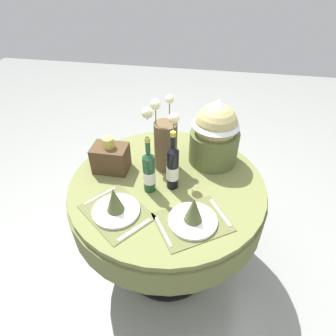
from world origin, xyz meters
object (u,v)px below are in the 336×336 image
object	(u,v)px
dining_table	(167,200)
wine_bottle_left	(173,167)
place_setting_left	(115,206)
woven_basket_side_left	(111,157)
place_setting_right	(193,216)
wine_bottle_centre	(149,172)
flower_vase	(165,142)
gift_tub_back_right	(215,130)

from	to	relation	value
dining_table	wine_bottle_left	bearing A→B (deg)	-40.47
dining_table	place_setting_left	world-z (taller)	place_setting_left
wine_bottle_left	woven_basket_side_left	world-z (taller)	wine_bottle_left
place_setting_right	wine_bottle_centre	world-z (taller)	wine_bottle_centre
flower_vase	gift_tub_back_right	xyz separation A→B (m)	(0.28, 0.11, 0.04)
dining_table	gift_tub_back_right	xyz separation A→B (m)	(0.24, 0.26, 0.36)
dining_table	woven_basket_side_left	xyz separation A→B (m)	(-0.35, 0.06, 0.22)
flower_vase	wine_bottle_centre	size ratio (longest dim) A/B	1.32
place_setting_left	place_setting_right	size ratio (longest dim) A/B	1.00
woven_basket_side_left	place_setting_right	bearing A→B (deg)	-32.69
gift_tub_back_right	woven_basket_side_left	world-z (taller)	gift_tub_back_right
flower_vase	woven_basket_side_left	distance (m)	0.33
place_setting_right	woven_basket_side_left	world-z (taller)	woven_basket_side_left
place_setting_left	woven_basket_side_left	world-z (taller)	woven_basket_side_left
place_setting_left	wine_bottle_left	xyz separation A→B (m)	(0.25, 0.24, 0.09)
woven_basket_side_left	flower_vase	bearing A→B (deg)	14.40
place_setting_left	gift_tub_back_right	distance (m)	0.72
wine_bottle_centre	gift_tub_back_right	distance (m)	0.47
gift_tub_back_right	woven_basket_side_left	distance (m)	0.63
flower_vase	wine_bottle_left	xyz separation A→B (m)	(0.07, -0.17, -0.04)
dining_table	gift_tub_back_right	size ratio (longest dim) A/B	2.74
dining_table	place_setting_left	distance (m)	0.39
wine_bottle_left	gift_tub_back_right	distance (m)	0.36
place_setting_right	place_setting_left	bearing A→B (deg)	-179.80
place_setting_left	wine_bottle_centre	xyz separation A→B (m)	(0.13, 0.20, 0.08)
wine_bottle_centre	dining_table	bearing A→B (deg)	42.75
place_setting_right	gift_tub_back_right	world-z (taller)	gift_tub_back_right
wine_bottle_left	wine_bottle_centre	size ratio (longest dim) A/B	1.05
flower_vase	wine_bottle_left	bearing A→B (deg)	-67.01
place_setting_right	wine_bottle_left	bearing A→B (deg)	119.95
place_setting_left	wine_bottle_left	distance (m)	0.36
wine_bottle_left	wine_bottle_centre	bearing A→B (deg)	-158.26
place_setting_left	wine_bottle_centre	size ratio (longest dim) A/B	1.27
flower_vase	wine_bottle_centre	bearing A→B (deg)	-101.69
woven_basket_side_left	dining_table	bearing A→B (deg)	-10.20
place_setting_right	gift_tub_back_right	distance (m)	0.56
wine_bottle_left	place_setting_right	bearing A→B (deg)	-60.05
wine_bottle_left	dining_table	bearing A→B (deg)	139.53
place_setting_right	woven_basket_side_left	bearing A→B (deg)	147.31
place_setting_left	place_setting_right	xyz separation A→B (m)	(0.39, 0.00, 0.00)
place_setting_left	place_setting_right	bearing A→B (deg)	0.20
gift_tub_back_right	woven_basket_side_left	xyz separation A→B (m)	(-0.59, -0.19, -0.13)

